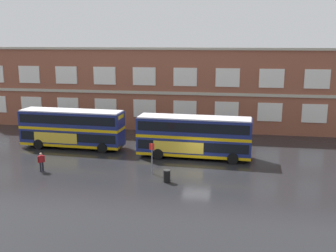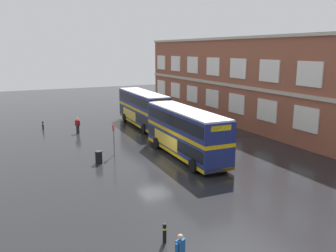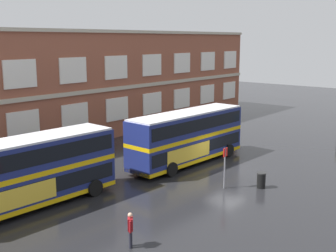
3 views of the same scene
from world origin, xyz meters
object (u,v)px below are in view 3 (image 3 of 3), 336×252
at_px(double_decker_near, 25,172).
at_px(double_decker_middle, 187,136).
at_px(bus_stand_flag, 225,164).
at_px(second_passenger, 130,228).
at_px(station_litter_bin, 261,180).

xyz_separation_m(double_decker_near, double_decker_middle, (13.15, -1.47, 0.00)).
distance_m(double_decker_near, bus_stand_flag, 12.20).
xyz_separation_m(double_decker_middle, bus_stand_flag, (-3.04, -5.35, -0.51)).
relative_size(double_decker_near, double_decker_middle, 1.00).
height_order(second_passenger, bus_stand_flag, bus_stand_flag).
distance_m(second_passenger, station_litter_bin, 11.32).
bearing_deg(bus_stand_flag, double_decker_near, 145.99).
distance_m(double_decker_middle, station_litter_bin, 7.47).
height_order(second_passenger, station_litter_bin, second_passenger).
bearing_deg(double_decker_near, second_passenger, -86.83).
height_order(double_decker_near, bus_stand_flag, double_decker_near).
bearing_deg(bus_stand_flag, second_passenger, -173.86).
bearing_deg(double_decker_middle, double_decker_near, 173.63).
height_order(double_decker_middle, second_passenger, double_decker_middle).
bearing_deg(station_litter_bin, double_decker_middle, 78.69).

